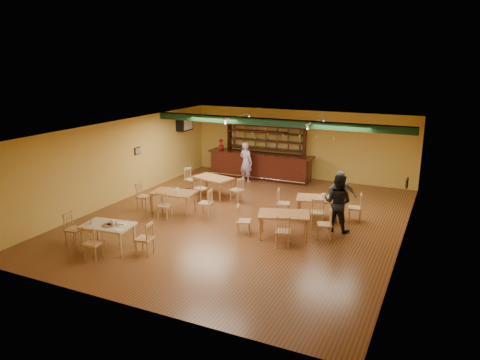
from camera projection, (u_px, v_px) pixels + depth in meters
The scene contains 23 objects.
floor at pixel (243, 219), 15.04m from camera, with size 12.00×12.00×0.00m, color #5B301A.
ceiling_beam at pixel (275, 122), 16.75m from camera, with size 10.00×0.30×0.25m, color black.
track_rail_left at pixel (238, 116), 17.99m from camera, with size 0.05×2.50×0.05m, color silver.
track_rail_right at pixel (316, 121), 16.68m from camera, with size 0.05×2.50×0.05m, color silver.
ac_unit at pixel (185, 124), 20.07m from camera, with size 0.34×0.70×0.48m, color silver.
picture_left at pixel (137, 151), 17.52m from camera, with size 0.04×0.34×0.28m, color black.
picture_right at pixel (407, 183), 13.00m from camera, with size 0.04×0.34×0.28m, color black.
bar_counter at pixel (260, 166), 20.03m from camera, with size 4.78×0.85×1.13m, color #38120B.
back_bar_hutch at pixel (266, 150), 20.44m from camera, with size 3.70×0.40×2.28m, color #38120B.
poinsettia at pixel (221, 144), 20.62m from camera, with size 0.27×0.27×0.48m, color #B2101C.
dining_table_a at pixel (213, 187), 17.48m from camera, with size 1.49×0.89×0.74m, color #A9673C.
dining_table_b at pixel (318, 208), 14.99m from camera, with size 1.45×0.87×0.73m, color #A9673C.
dining_table_c at pixel (174, 202), 15.62m from camera, with size 1.47×0.88×0.73m, color #A9673C.
dining_table_d at pixel (284, 225), 13.43m from camera, with size 1.49×0.89×0.74m, color #A9673C.
near_table at pixel (109, 237), 12.57m from camera, with size 1.36×0.88×0.73m, color tan.
pizza_tray at pixel (110, 225), 12.44m from camera, with size 0.40×0.40×0.01m, color silver.
parmesan_shaker at pixel (91, 222), 12.52m from camera, with size 0.07×0.07×0.11m, color #EAE5C6.
napkin_stack at pixel (122, 224), 12.51m from camera, with size 0.20×0.15×0.03m, color white.
pizza_server at pixel (116, 225), 12.42m from camera, with size 0.32×0.09×0.00m, color silver.
side_plate at pixel (118, 230), 12.09m from camera, with size 0.22×0.22×0.01m, color white.
patron_bar at pixel (246, 162), 19.36m from camera, with size 0.63×0.42×1.74m, color #814CA5.
patron_right_a at pixel (338, 203), 13.82m from camera, with size 0.87×0.68×1.79m, color black.
patron_right_b at pixel (340, 197), 14.56m from camera, with size 1.00×0.42×1.71m, color slate.
Camera 1 is at (5.94, -12.89, 5.16)m, focal length 33.90 mm.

